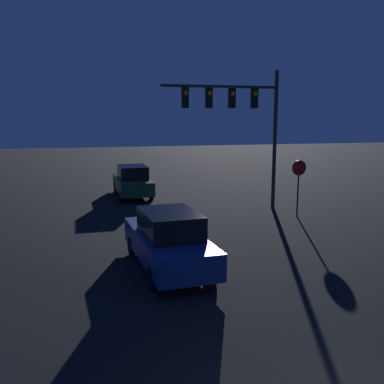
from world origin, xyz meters
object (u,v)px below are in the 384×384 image
object	(u,v)px
traffic_signal_mast	(241,113)
car_near	(169,240)
car_far	(132,181)
stop_sign	(299,178)

from	to	relation	value
traffic_signal_mast	car_near	bearing A→B (deg)	-124.65
car_far	traffic_signal_mast	distance (m)	7.61
car_far	stop_sign	size ratio (longest dim) A/B	1.91
car_far	stop_sign	bearing A→B (deg)	-47.18
car_far	stop_sign	xyz separation A→B (m)	(6.51, -6.85, 0.90)
car_near	stop_sign	bearing A→B (deg)	32.42
car_near	traffic_signal_mast	bearing A→B (deg)	51.43
car_far	stop_sign	distance (m)	9.49
car_near	traffic_signal_mast	distance (m)	9.31
car_near	stop_sign	world-z (taller)	stop_sign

